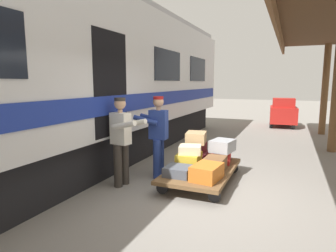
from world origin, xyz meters
The scene contains 16 objects.
ground_plane centered at (0.00, 0.00, 0.00)m, with size 60.00×60.00×0.00m, color gray.
train_car centered at (3.62, 0.00, 2.06)m, with size 3.02×16.14×4.00m.
luggage_cart centered at (0.48, -0.64, 0.24)m, with size 1.19×2.15×0.29m.
suitcase_yellow_case centered at (0.75, -0.64, 0.43)m, with size 0.44×0.57×0.29m, color gold.
suitcase_orange_carryall centered at (0.21, -0.05, 0.42)m, with size 0.44×0.61×0.27m, color #CC6B23.
suitcase_burgundy_valise centered at (0.75, -1.23, 0.37)m, with size 0.44×0.62×0.16m, color maroon.
suitcase_slate_roller centered at (0.75, -0.05, 0.37)m, with size 0.48×0.46×0.17m, color #4C515B.
suitcase_brown_leather centered at (0.21, -0.64, 0.41)m, with size 0.38×0.51×0.25m, color brown.
suitcase_red_plastic centered at (0.21, -1.23, 0.41)m, with size 0.37×0.47×0.25m, color #AD231E.
suitcase_maroon_trunk centered at (0.78, -1.22, 0.56)m, with size 0.32×0.48×0.22m, color maroon.
suitcase_cream_canvas centered at (0.73, -0.64, 0.65)m, with size 0.43×0.41×0.16m, color beige.
suitcase_tan_vintage centered at (0.78, -1.20, 0.79)m, with size 0.41×0.52×0.24m, color tan.
suitcase_gray_aluminum centered at (0.20, -1.21, 0.66)m, with size 0.42×0.53×0.25m, color #9EA0A5.
porter_in_overalls centered at (1.44, -0.62, 0.93)m, with size 0.68×0.45×1.70m.
porter_by_door centered at (1.84, 0.12, 0.93)m, with size 0.71×0.50×1.70m.
baggage_tug centered at (-0.81, -9.09, 0.63)m, with size 1.21×1.77×1.30m.
Camera 1 is at (-1.07, 4.77, 1.99)m, focal length 31.03 mm.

